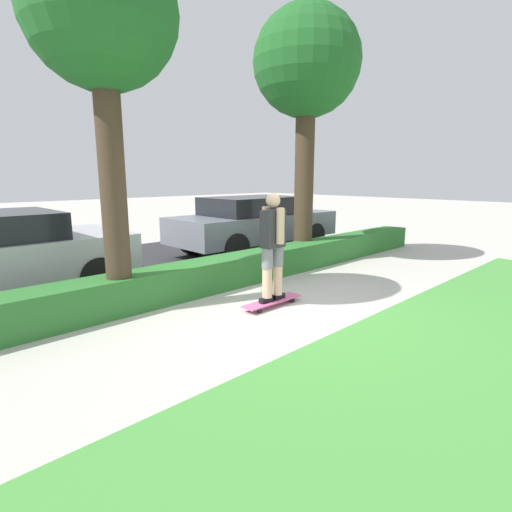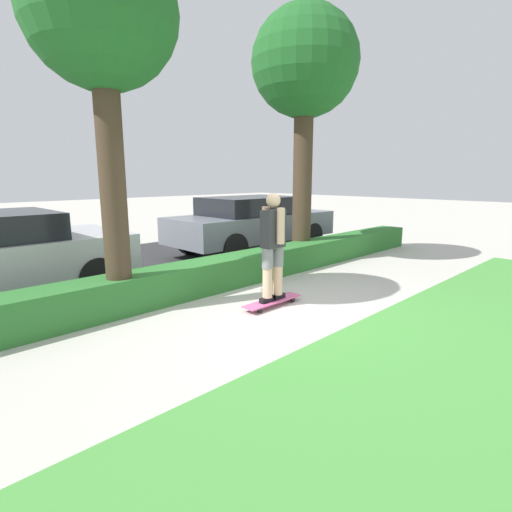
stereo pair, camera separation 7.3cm
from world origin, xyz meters
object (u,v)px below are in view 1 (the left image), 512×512
object	(u,v)px
tree_mid	(307,68)
skater_person	(273,245)
skateboard	(272,301)
tree_near	(101,21)
parked_car_middle	(254,222)

from	to	relation	value
tree_mid	skater_person	bearing A→B (deg)	-148.66
skateboard	tree_near	xyz separation A→B (m)	(-1.76, 1.28, 3.72)
tree_mid	parked_car_middle	bearing A→B (deg)	83.78
tree_near	parked_car_middle	bearing A→B (deg)	24.31
skater_person	tree_mid	xyz separation A→B (m)	(2.65, 1.62, 3.13)
skateboard	skater_person	bearing A→B (deg)	0.00
skater_person	parked_car_middle	xyz separation A→B (m)	(2.84, 3.36, -0.17)
skateboard	parked_car_middle	bearing A→B (deg)	49.73
parked_car_middle	tree_near	bearing A→B (deg)	-155.04
skater_person	parked_car_middle	world-z (taller)	skater_person
tree_mid	tree_near	bearing A→B (deg)	-175.61
skateboard	parked_car_middle	size ratio (longest dim) A/B	0.23
skater_person	tree_mid	world-z (taller)	tree_mid
skater_person	parked_car_middle	size ratio (longest dim) A/B	0.35
tree_mid	parked_car_middle	size ratio (longest dim) A/B	1.18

